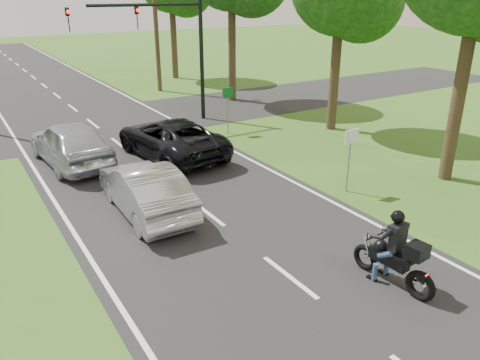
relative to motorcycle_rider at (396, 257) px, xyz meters
name	(u,v)px	position (x,y,z in m)	size (l,w,h in m)	color
ground	(290,277)	(-1.79, 1.47, -0.73)	(140.00, 140.00, 0.00)	#395B19
road	(136,157)	(-1.79, 11.47, -0.72)	(8.00, 100.00, 0.01)	black
cross_road	(93,124)	(-1.79, 17.47, -0.72)	(60.00, 7.00, 0.01)	black
motorcycle_rider	(396,257)	(0.00, 0.00, 0.00)	(0.63, 2.15, 1.85)	black
dark_suv	(171,138)	(-0.54, 10.79, 0.05)	(2.54, 5.51, 1.53)	black
silver_sedan	(145,189)	(-3.30, 6.47, 0.03)	(1.58, 4.52, 1.49)	#B8B7BC
silver_suv	(70,143)	(-4.12, 11.98, 0.14)	(2.01, 4.99, 1.70)	#B0B1B8
traffic_signal	(166,38)	(1.54, 15.46, 3.41)	(6.38, 0.44, 6.00)	black
utility_pole_far	(155,10)	(4.41, 23.47, 4.36)	(1.60, 0.28, 10.00)	#4E3923
sign_white	(351,145)	(2.91, 4.45, 0.87)	(0.55, 0.07, 2.12)	slate
sign_green	(228,99)	(3.11, 12.45, 0.87)	(0.55, 0.07, 2.12)	slate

